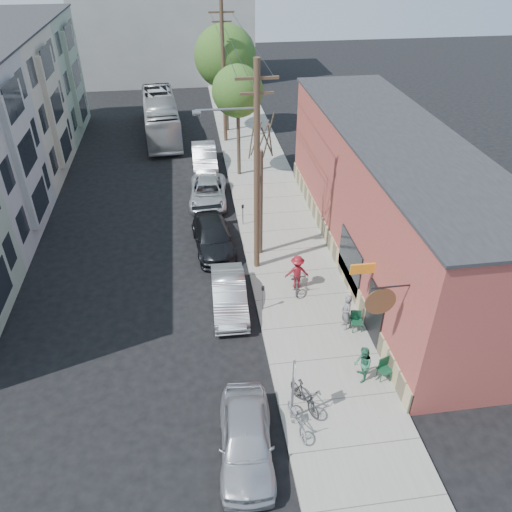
{
  "coord_description": "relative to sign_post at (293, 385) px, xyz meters",
  "views": [
    {
      "loc": [
        -0.45,
        -15.6,
        14.63
      ],
      "look_at": [
        2.26,
        3.63,
        1.5
      ],
      "focal_mm": 35.0,
      "sensor_mm": 36.0,
      "label": 1
    }
  ],
  "objects": [
    {
      "name": "tree_leafy_mid",
      "position": [
        0.45,
        20.37,
        3.89
      ],
      "size": [
        3.23,
        3.23,
        7.22
      ],
      "color": "#44392C",
      "rests_on": "sidewalk"
    },
    {
      "name": "patron_green",
      "position": [
        2.95,
        1.36,
        -0.91
      ],
      "size": [
        0.67,
        0.81,
        1.55
      ],
      "primitive_type": "imported",
      "rotation": [
        0.0,
        0.0,
        -1.68
      ],
      "color": "#2D7052",
      "rests_on": "sidewalk"
    },
    {
      "name": "tree_bare",
      "position": [
        0.45,
        10.52,
        1.14
      ],
      "size": [
        0.24,
        0.24,
        5.64
      ],
      "color": "#44392C",
      "rests_on": "sidewalk"
    },
    {
      "name": "patio_chair_a",
      "position": [
        3.6,
        4.06,
        -1.24
      ],
      "size": [
        0.57,
        0.57,
        0.88
      ],
      "primitive_type": null,
      "rotation": [
        0.0,
        0.0,
        -0.16
      ],
      "color": "#124028",
      "rests_on": "sidewalk"
    },
    {
      "name": "cyclist_bike",
      "position": [
        1.72,
        7.33,
        -1.15
      ],
      "size": [
        1.06,
        2.13,
        1.07
      ],
      "primitive_type": "imported",
      "rotation": [
        0.0,
        0.0,
        -0.18
      ],
      "color": "#232225",
      "rests_on": "sidewalk"
    },
    {
      "name": "car_2",
      "position": [
        -1.93,
        11.5,
        -1.14
      ],
      "size": [
        2.34,
        4.93,
        1.39
      ],
      "primitive_type": "imported",
      "rotation": [
        0.0,
        0.0,
        0.08
      ],
      "color": "black",
      "rests_on": "ground"
    },
    {
      "name": "car_0",
      "position": [
        -1.72,
        -1.08,
        -1.1
      ],
      "size": [
        2.09,
        4.45,
        1.47
      ],
      "primitive_type": "imported",
      "rotation": [
        0.0,
        0.0,
        -0.08
      ],
      "color": "#B6B8BF",
      "rests_on": "ground"
    },
    {
      "name": "car_3",
      "position": [
        -1.88,
        16.77,
        -1.17
      ],
      "size": [
        2.52,
        4.9,
        1.32
      ],
      "primitive_type": "imported",
      "rotation": [
        0.0,
        0.0,
        -0.07
      ],
      "color": "#B7BCC0",
      "rests_on": "ground"
    },
    {
      "name": "end_cap_building",
      "position": [
        -4.35,
        46.58,
        4.17
      ],
      "size": [
        18.0,
        8.0,
        12.0
      ],
      "primitive_type": "cube",
      "color": "#A1A09C",
      "rests_on": "ground"
    },
    {
      "name": "ground",
      "position": [
        -2.35,
        4.58,
        -1.83
      ],
      "size": [
        120.0,
        120.0,
        0.0
      ],
      "primitive_type": "plane",
      "color": "black"
    },
    {
      "name": "cyclist",
      "position": [
        1.72,
        7.33,
        -0.82
      ],
      "size": [
        1.14,
        0.69,
        1.73
      ],
      "primitive_type": "imported",
      "rotation": [
        0.0,
        0.0,
        3.1
      ],
      "color": "maroon",
      "rests_on": "sidewalk"
    },
    {
      "name": "sidewalk",
      "position": [
        1.9,
        15.58,
        -1.76
      ],
      "size": [
        4.5,
        58.0,
        0.15
      ],
      "primitive_type": "cube",
      "color": "gray",
      "rests_on": "ground"
    },
    {
      "name": "patio_chair_b",
      "position": [
        3.82,
        1.3,
        -1.24
      ],
      "size": [
        0.64,
        0.64,
        0.88
      ],
      "primitive_type": null,
      "rotation": [
        0.0,
        0.0,
        0.35
      ],
      "color": "#124028",
      "rests_on": "sidewalk"
    },
    {
      "name": "car_4",
      "position": [
        -1.82,
        22.04,
        -1.05
      ],
      "size": [
        1.67,
        4.76,
        1.57
      ],
      "primitive_type": "imported",
      "rotation": [
        0.0,
        0.0,
        -0.0
      ],
      "color": "#B7BBBF",
      "rests_on": "ground"
    },
    {
      "name": "bus",
      "position": [
        -4.9,
        29.15,
        -0.33
      ],
      "size": [
        3.29,
        10.94,
        3.01
      ],
      "primitive_type": "imported",
      "rotation": [
        0.0,
        0.0,
        0.07
      ],
      "color": "silver",
      "rests_on": "ground"
    },
    {
      "name": "cafe_building",
      "position": [
        6.64,
        9.57,
        1.47
      ],
      "size": [
        6.6,
        20.2,
        6.61
      ],
      "color": "#9A4039",
      "rests_on": "ground"
    },
    {
      "name": "parking_meter_far",
      "position": [
        -0.1,
        13.52,
        -0.85
      ],
      "size": [
        0.14,
        0.14,
        1.24
      ],
      "color": "slate",
      "rests_on": "sidewalk"
    },
    {
      "name": "utility_pole_near",
      "position": [
        0.04,
        9.34,
        3.58
      ],
      "size": [
        3.57,
        0.28,
        10.0
      ],
      "color": "#503A28",
      "rests_on": "sidewalk"
    },
    {
      "name": "parked_bike_b",
      "position": [
        0.1,
        -0.44,
        -1.23
      ],
      "size": [
        0.87,
        1.81,
        0.91
      ],
      "primitive_type": "imported",
      "rotation": [
        0.0,
        0.0,
        0.16
      ],
      "color": "slate",
      "rests_on": "sidewalk"
    },
    {
      "name": "parked_bike_a",
      "position": [
        0.54,
        0.41,
        -1.16
      ],
      "size": [
        1.13,
        1.81,
        1.05
      ],
      "primitive_type": "imported",
      "rotation": [
        0.0,
        0.0,
        0.39
      ],
      "color": "black",
      "rests_on": "sidewalk"
    },
    {
      "name": "sign_post",
      "position": [
        0.0,
        0.0,
        0.0
      ],
      "size": [
        0.07,
        0.45,
        2.8
      ],
      "color": "slate",
      "rests_on": "sidewalk"
    },
    {
      "name": "car_1",
      "position": [
        -1.55,
        6.46,
        -1.13
      ],
      "size": [
        1.59,
        4.31,
        1.41
      ],
      "primitive_type": "imported",
      "rotation": [
        0.0,
        0.0,
        -0.02
      ],
      "color": "#A9AEB1",
      "rests_on": "ground"
    },
    {
      "name": "patron_grey",
      "position": [
        3.16,
        4.26,
        -0.84
      ],
      "size": [
        0.43,
        0.63,
        1.68
      ],
      "primitive_type": "imported",
      "rotation": [
        0.0,
        0.0,
        -1.52
      ],
      "color": "slate",
      "rests_on": "sidewalk"
    },
    {
      "name": "tree_leafy_far",
      "position": [
        0.45,
        29.03,
        4.12
      ],
      "size": [
        4.74,
        4.74,
        8.18
      ],
      "color": "#44392C",
      "rests_on": "sidewalk"
    },
    {
      "name": "utility_pole_far",
      "position": [
        0.1,
        26.76,
        3.51
      ],
      "size": [
        1.8,
        0.28,
        10.0
      ],
      "color": "#503A28",
      "rests_on": "sidewalk"
    },
    {
      "name": "parking_meter_near",
      "position": [
        -0.1,
        5.97,
        -0.85
      ],
      "size": [
        0.14,
        0.14,
        1.24
      ],
      "color": "slate",
      "rests_on": "sidewalk"
    }
  ]
}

